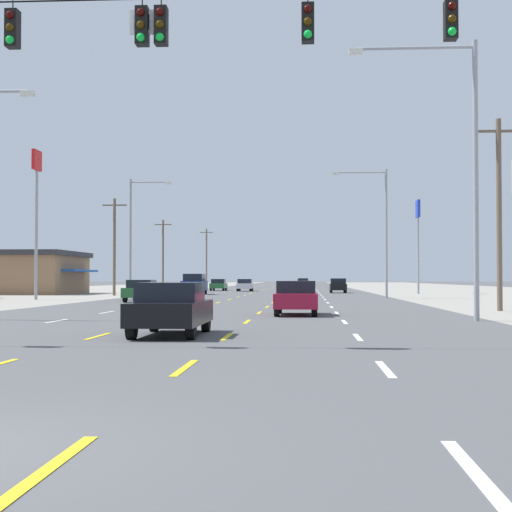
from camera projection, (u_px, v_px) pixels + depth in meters
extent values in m
plane|color=#4C4C4F|center=(263.00, 295.00, 73.18)|extent=(572.00, 572.00, 0.00)
cube|color=white|center=(57.00, 321.00, 29.61)|extent=(0.14, 2.60, 0.01)
cube|color=white|center=(107.00, 312.00, 37.09)|extent=(0.14, 2.60, 0.01)
cube|color=white|center=(141.00, 307.00, 44.58)|extent=(0.14, 2.60, 0.01)
cube|color=white|center=(164.00, 302.00, 52.06)|extent=(0.14, 2.60, 0.01)
cube|color=white|center=(182.00, 299.00, 59.54)|extent=(0.14, 2.60, 0.01)
cube|color=white|center=(196.00, 297.00, 67.02)|extent=(0.14, 2.60, 0.01)
cube|color=white|center=(207.00, 295.00, 74.51)|extent=(0.14, 2.60, 0.01)
cube|color=white|center=(216.00, 294.00, 81.99)|extent=(0.14, 2.60, 0.01)
cube|color=white|center=(224.00, 292.00, 89.47)|extent=(0.14, 2.60, 0.01)
cube|color=white|center=(230.00, 291.00, 96.95)|extent=(0.14, 2.60, 0.01)
cube|color=white|center=(236.00, 290.00, 104.44)|extent=(0.14, 2.60, 0.01)
cube|color=white|center=(240.00, 289.00, 111.92)|extent=(0.14, 2.60, 0.01)
cube|color=white|center=(244.00, 289.00, 119.40)|extent=(0.14, 2.60, 0.01)
cube|color=white|center=(248.00, 288.00, 126.89)|extent=(0.14, 2.60, 0.01)
cube|color=white|center=(251.00, 287.00, 134.37)|extent=(0.14, 2.60, 0.01)
cube|color=white|center=(254.00, 287.00, 141.85)|extent=(0.14, 2.60, 0.01)
cube|color=white|center=(257.00, 286.00, 149.33)|extent=(0.14, 2.60, 0.01)
cube|color=white|center=(259.00, 286.00, 156.82)|extent=(0.14, 2.60, 0.01)
cube|color=white|center=(261.00, 286.00, 164.30)|extent=(0.14, 2.60, 0.01)
cube|color=white|center=(263.00, 285.00, 171.78)|extent=(0.14, 2.60, 0.01)
cube|color=white|center=(265.00, 285.00, 179.26)|extent=(0.14, 2.60, 0.01)
cube|color=white|center=(267.00, 285.00, 186.75)|extent=(0.14, 2.60, 0.01)
cube|color=white|center=(268.00, 285.00, 194.23)|extent=(0.14, 2.60, 0.01)
cube|color=white|center=(270.00, 284.00, 201.71)|extent=(0.14, 2.60, 0.01)
cube|color=white|center=(271.00, 284.00, 209.20)|extent=(0.14, 2.60, 0.01)
cube|color=white|center=(272.00, 284.00, 216.68)|extent=(0.14, 2.60, 0.01)
cube|color=white|center=(273.00, 284.00, 224.16)|extent=(0.14, 2.60, 0.01)
cube|color=yellow|center=(98.00, 336.00, 21.91)|extent=(0.14, 2.60, 0.01)
cube|color=yellow|center=(151.00, 321.00, 29.39)|extent=(0.14, 2.60, 0.01)
cube|color=yellow|center=(183.00, 313.00, 36.88)|extent=(0.14, 2.60, 0.01)
cube|color=yellow|center=(204.00, 307.00, 44.36)|extent=(0.14, 2.60, 0.01)
cube|color=yellow|center=(218.00, 303.00, 51.84)|extent=(0.14, 2.60, 0.01)
cube|color=yellow|center=(230.00, 299.00, 59.32)|extent=(0.14, 2.60, 0.01)
cube|color=yellow|center=(238.00, 297.00, 66.81)|extent=(0.14, 2.60, 0.01)
cube|color=yellow|center=(245.00, 295.00, 74.29)|extent=(0.14, 2.60, 0.01)
cube|color=yellow|center=(251.00, 294.00, 81.77)|extent=(0.14, 2.60, 0.01)
cube|color=yellow|center=(255.00, 292.00, 89.25)|extent=(0.14, 2.60, 0.01)
cube|color=yellow|center=(259.00, 291.00, 96.74)|extent=(0.14, 2.60, 0.01)
cube|color=yellow|center=(263.00, 290.00, 104.22)|extent=(0.14, 2.60, 0.01)
cube|color=yellow|center=(266.00, 289.00, 111.70)|extent=(0.14, 2.60, 0.01)
cube|color=yellow|center=(268.00, 289.00, 119.18)|extent=(0.14, 2.60, 0.01)
cube|color=yellow|center=(270.00, 288.00, 126.67)|extent=(0.14, 2.60, 0.01)
cube|color=yellow|center=(272.00, 287.00, 134.15)|extent=(0.14, 2.60, 0.01)
cube|color=yellow|center=(274.00, 287.00, 141.63)|extent=(0.14, 2.60, 0.01)
cube|color=yellow|center=(276.00, 286.00, 149.12)|extent=(0.14, 2.60, 0.01)
cube|color=yellow|center=(277.00, 286.00, 156.60)|extent=(0.14, 2.60, 0.01)
cube|color=yellow|center=(279.00, 286.00, 164.08)|extent=(0.14, 2.60, 0.01)
cube|color=yellow|center=(280.00, 285.00, 171.56)|extent=(0.14, 2.60, 0.01)
cube|color=yellow|center=(281.00, 285.00, 179.05)|extent=(0.14, 2.60, 0.01)
cube|color=yellow|center=(282.00, 285.00, 186.53)|extent=(0.14, 2.60, 0.01)
cube|color=yellow|center=(283.00, 285.00, 194.01)|extent=(0.14, 2.60, 0.01)
cube|color=yellow|center=(284.00, 284.00, 201.49)|extent=(0.14, 2.60, 0.01)
cube|color=yellow|center=(285.00, 284.00, 208.98)|extent=(0.14, 2.60, 0.01)
cube|color=yellow|center=(285.00, 284.00, 216.46)|extent=(0.14, 2.60, 0.01)
cube|color=yellow|center=(286.00, 284.00, 223.94)|extent=(0.14, 2.60, 0.01)
cube|color=yellow|center=(50.00, 468.00, 6.73)|extent=(0.14, 2.60, 0.01)
cube|color=yellow|center=(185.00, 368.00, 14.21)|extent=(0.14, 2.60, 0.01)
cube|color=yellow|center=(227.00, 337.00, 21.69)|extent=(0.14, 2.60, 0.01)
cube|color=yellow|center=(247.00, 322.00, 29.17)|extent=(0.14, 2.60, 0.01)
cube|color=yellow|center=(259.00, 313.00, 36.66)|extent=(0.14, 2.60, 0.01)
cube|color=yellow|center=(267.00, 307.00, 44.14)|extent=(0.14, 2.60, 0.01)
cube|color=yellow|center=(273.00, 303.00, 51.62)|extent=(0.14, 2.60, 0.01)
cube|color=yellow|center=(277.00, 300.00, 59.11)|extent=(0.14, 2.60, 0.01)
cube|color=yellow|center=(280.00, 297.00, 66.59)|extent=(0.14, 2.60, 0.01)
cube|color=yellow|center=(283.00, 295.00, 74.07)|extent=(0.14, 2.60, 0.01)
cube|color=yellow|center=(285.00, 294.00, 81.55)|extent=(0.14, 2.60, 0.01)
cube|color=yellow|center=(287.00, 292.00, 89.04)|extent=(0.14, 2.60, 0.01)
cube|color=yellow|center=(288.00, 291.00, 96.52)|extent=(0.14, 2.60, 0.01)
cube|color=yellow|center=(290.00, 290.00, 104.00)|extent=(0.14, 2.60, 0.01)
cube|color=yellow|center=(291.00, 289.00, 111.48)|extent=(0.14, 2.60, 0.01)
cube|color=yellow|center=(292.00, 289.00, 118.97)|extent=(0.14, 2.60, 0.01)
cube|color=yellow|center=(293.00, 288.00, 126.45)|extent=(0.14, 2.60, 0.01)
cube|color=yellow|center=(293.00, 287.00, 133.93)|extent=(0.14, 2.60, 0.01)
cube|color=yellow|center=(294.00, 287.00, 141.42)|extent=(0.14, 2.60, 0.01)
cube|color=yellow|center=(295.00, 287.00, 148.90)|extent=(0.14, 2.60, 0.01)
cube|color=yellow|center=(295.00, 286.00, 156.38)|extent=(0.14, 2.60, 0.01)
cube|color=yellow|center=(296.00, 286.00, 163.86)|extent=(0.14, 2.60, 0.01)
cube|color=yellow|center=(296.00, 285.00, 171.35)|extent=(0.14, 2.60, 0.01)
cube|color=yellow|center=(297.00, 285.00, 178.83)|extent=(0.14, 2.60, 0.01)
cube|color=yellow|center=(297.00, 285.00, 186.31)|extent=(0.14, 2.60, 0.01)
cube|color=yellow|center=(297.00, 285.00, 193.79)|extent=(0.14, 2.60, 0.01)
cube|color=yellow|center=(298.00, 284.00, 201.28)|extent=(0.14, 2.60, 0.01)
cube|color=yellow|center=(298.00, 284.00, 208.76)|extent=(0.14, 2.60, 0.01)
cube|color=yellow|center=(298.00, 284.00, 216.24)|extent=(0.14, 2.60, 0.01)
cube|color=yellow|center=(299.00, 284.00, 223.73)|extent=(0.14, 2.60, 0.01)
cube|color=white|center=(476.00, 474.00, 6.51)|extent=(0.14, 2.60, 0.01)
cube|color=white|center=(385.00, 369.00, 13.99)|extent=(0.14, 2.60, 0.01)
cube|color=white|center=(358.00, 337.00, 21.47)|extent=(0.14, 2.60, 0.01)
cube|color=white|center=(344.00, 322.00, 28.96)|extent=(0.14, 2.60, 0.01)
cube|color=white|center=(337.00, 313.00, 36.44)|extent=(0.14, 2.60, 0.01)
cube|color=white|center=(331.00, 307.00, 43.92)|extent=(0.14, 2.60, 0.01)
cube|color=white|center=(328.00, 303.00, 51.41)|extent=(0.14, 2.60, 0.01)
cube|color=white|center=(325.00, 300.00, 58.89)|extent=(0.14, 2.60, 0.01)
cube|color=white|center=(323.00, 297.00, 66.37)|extent=(0.14, 2.60, 0.01)
cube|color=white|center=(321.00, 295.00, 73.85)|extent=(0.14, 2.60, 0.01)
cube|color=white|center=(320.00, 294.00, 81.34)|extent=(0.14, 2.60, 0.01)
cube|color=white|center=(319.00, 292.00, 88.82)|extent=(0.14, 2.60, 0.01)
cube|color=white|center=(318.00, 291.00, 96.30)|extent=(0.14, 2.60, 0.01)
cube|color=white|center=(317.00, 290.00, 103.78)|extent=(0.14, 2.60, 0.01)
cube|color=white|center=(316.00, 289.00, 111.27)|extent=(0.14, 2.60, 0.01)
cube|color=white|center=(316.00, 289.00, 118.75)|extent=(0.14, 2.60, 0.01)
cube|color=white|center=(315.00, 288.00, 126.23)|extent=(0.14, 2.60, 0.01)
cube|color=white|center=(315.00, 287.00, 133.72)|extent=(0.14, 2.60, 0.01)
cube|color=white|center=(314.00, 287.00, 141.20)|extent=(0.14, 2.60, 0.01)
cube|color=white|center=(314.00, 287.00, 148.68)|extent=(0.14, 2.60, 0.01)
cube|color=white|center=(313.00, 286.00, 156.16)|extent=(0.14, 2.60, 0.01)
cube|color=white|center=(313.00, 286.00, 163.65)|extent=(0.14, 2.60, 0.01)
cube|color=white|center=(313.00, 285.00, 171.13)|extent=(0.14, 2.60, 0.01)
cube|color=white|center=(313.00, 285.00, 178.61)|extent=(0.14, 2.60, 0.01)
cube|color=white|center=(312.00, 285.00, 186.09)|extent=(0.14, 2.60, 0.01)
cube|color=white|center=(312.00, 285.00, 193.58)|extent=(0.14, 2.60, 0.01)
cube|color=white|center=(312.00, 284.00, 201.06)|extent=(0.14, 2.60, 0.01)
cube|color=white|center=(312.00, 284.00, 208.54)|extent=(0.14, 2.60, 0.01)
cube|color=white|center=(311.00, 284.00, 216.02)|extent=(0.14, 2.60, 0.01)
cube|color=white|center=(311.00, 284.00, 223.51)|extent=(0.14, 2.60, 0.01)
cube|color=white|center=(142.00, 22.00, 19.40)|extent=(0.60, 0.04, 0.60)
cube|color=black|center=(142.00, 22.00, 19.37)|extent=(0.36, 0.01, 0.36)
cube|color=black|center=(161.00, 26.00, 19.32)|extent=(0.30, 0.34, 0.92)
cylinder|color=black|center=(161.00, 2.00, 19.34)|extent=(0.03, 0.03, 0.24)
sphere|color=#2F0402|center=(160.00, 12.00, 19.15)|extent=(0.20, 0.20, 0.20)
sphere|color=#352202|center=(160.00, 24.00, 19.14)|extent=(0.20, 0.20, 0.20)
sphere|color=green|center=(160.00, 37.00, 19.13)|extent=(0.20, 0.20, 0.20)
cube|color=black|center=(13.00, 29.00, 19.55)|extent=(0.30, 0.34, 0.92)
cylinder|color=black|center=(13.00, 5.00, 19.57)|extent=(0.03, 0.03, 0.24)
sphere|color=#2F0402|center=(10.00, 15.00, 19.37)|extent=(0.20, 0.20, 0.20)
sphere|color=#352202|center=(10.00, 27.00, 19.36)|extent=(0.20, 0.20, 0.20)
sphere|color=green|center=(10.00, 40.00, 19.36)|extent=(0.20, 0.20, 0.20)
cube|color=black|center=(451.00, 20.00, 18.90)|extent=(0.30, 0.34, 0.92)
sphere|color=#2F0402|center=(452.00, 6.00, 18.72)|extent=(0.20, 0.20, 0.20)
sphere|color=#352202|center=(452.00, 19.00, 18.71)|extent=(0.20, 0.20, 0.20)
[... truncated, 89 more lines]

